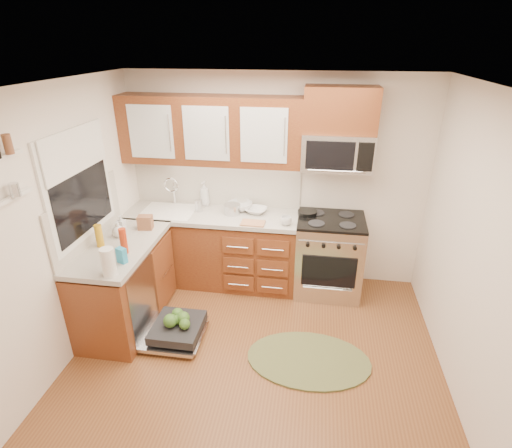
% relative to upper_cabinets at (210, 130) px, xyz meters
% --- Properties ---
extents(floor, '(3.50, 3.50, 0.00)m').
position_rel_upper_cabinets_xyz_m(floor, '(0.73, -1.57, -1.88)').
color(floor, brown).
rests_on(floor, ground).
extents(ceiling, '(3.50, 3.50, 0.00)m').
position_rel_upper_cabinets_xyz_m(ceiling, '(0.73, -1.57, 0.62)').
color(ceiling, white).
rests_on(ceiling, ground).
extents(wall_back, '(3.50, 0.04, 2.50)m').
position_rel_upper_cabinets_xyz_m(wall_back, '(0.73, 0.18, -0.62)').
color(wall_back, silver).
rests_on(wall_back, ground).
extents(wall_left, '(0.04, 3.50, 2.50)m').
position_rel_upper_cabinets_xyz_m(wall_left, '(-1.02, -1.57, -0.62)').
color(wall_left, silver).
rests_on(wall_left, ground).
extents(wall_right, '(0.04, 3.50, 2.50)m').
position_rel_upper_cabinets_xyz_m(wall_right, '(2.48, -1.57, -0.62)').
color(wall_right, silver).
rests_on(wall_right, ground).
extents(base_cabinet_back, '(2.05, 0.60, 0.85)m').
position_rel_upper_cabinets_xyz_m(base_cabinet_back, '(0.00, -0.12, -1.45)').
color(base_cabinet_back, '#5D2315').
rests_on(base_cabinet_back, ground).
extents(base_cabinet_left, '(0.60, 1.25, 0.85)m').
position_rel_upper_cabinets_xyz_m(base_cabinet_left, '(-0.72, -1.05, -1.45)').
color(base_cabinet_left, '#5D2315').
rests_on(base_cabinet_left, ground).
extents(countertop_back, '(2.07, 0.64, 0.05)m').
position_rel_upper_cabinets_xyz_m(countertop_back, '(0.00, -0.14, -0.97)').
color(countertop_back, '#ADA79E').
rests_on(countertop_back, base_cabinet_back).
extents(countertop_left, '(0.64, 1.27, 0.05)m').
position_rel_upper_cabinets_xyz_m(countertop_left, '(-0.71, -1.05, -0.97)').
color(countertop_left, '#ADA79E').
rests_on(countertop_left, base_cabinet_left).
extents(backsplash_back, '(2.05, 0.02, 0.57)m').
position_rel_upper_cabinets_xyz_m(backsplash_back, '(0.00, 0.16, -0.67)').
color(backsplash_back, '#B6AFA3').
rests_on(backsplash_back, ground).
extents(backsplash_left, '(0.02, 1.25, 0.57)m').
position_rel_upper_cabinets_xyz_m(backsplash_left, '(-1.01, -1.05, -0.67)').
color(backsplash_left, '#B6AFA3').
rests_on(backsplash_left, ground).
extents(upper_cabinets, '(2.05, 0.35, 0.75)m').
position_rel_upper_cabinets_xyz_m(upper_cabinets, '(0.00, 0.00, 0.00)').
color(upper_cabinets, '#5D2315').
rests_on(upper_cabinets, ground).
extents(cabinet_over_mw, '(0.76, 0.35, 0.47)m').
position_rel_upper_cabinets_xyz_m(cabinet_over_mw, '(1.41, 0.00, 0.26)').
color(cabinet_over_mw, '#5D2315').
rests_on(cabinet_over_mw, ground).
extents(range, '(0.76, 0.64, 0.95)m').
position_rel_upper_cabinets_xyz_m(range, '(1.41, -0.15, -1.40)').
color(range, silver).
rests_on(range, ground).
extents(microwave, '(0.76, 0.38, 0.40)m').
position_rel_upper_cabinets_xyz_m(microwave, '(1.41, -0.02, -0.18)').
color(microwave, silver).
rests_on(microwave, ground).
extents(sink, '(0.62, 0.50, 0.26)m').
position_rel_upper_cabinets_xyz_m(sink, '(-0.52, -0.16, -1.07)').
color(sink, white).
rests_on(sink, ground).
extents(dishwasher, '(0.70, 0.60, 0.20)m').
position_rel_upper_cabinets_xyz_m(dishwasher, '(-0.13, -1.27, -1.77)').
color(dishwasher, silver).
rests_on(dishwasher, ground).
extents(window, '(0.03, 1.05, 1.05)m').
position_rel_upper_cabinets_xyz_m(window, '(-1.01, -1.07, -0.32)').
color(window, white).
rests_on(window, ground).
extents(window_blind, '(0.02, 0.96, 0.40)m').
position_rel_upper_cabinets_xyz_m(window_blind, '(-0.98, -1.07, 0.00)').
color(window_blind, white).
rests_on(window_blind, ground).
extents(shelf_upper, '(0.04, 0.40, 0.03)m').
position_rel_upper_cabinets_xyz_m(shelf_upper, '(-0.99, -1.92, 0.17)').
color(shelf_upper, white).
rests_on(shelf_upper, ground).
extents(shelf_lower, '(0.04, 0.40, 0.03)m').
position_rel_upper_cabinets_xyz_m(shelf_lower, '(-0.99, -1.92, -0.12)').
color(shelf_lower, white).
rests_on(shelf_lower, ground).
extents(rug, '(1.36, 1.10, 0.02)m').
position_rel_upper_cabinets_xyz_m(rug, '(1.24, -1.38, -1.86)').
color(rug, olive).
rests_on(rug, ground).
extents(skillet, '(0.25, 0.25, 0.04)m').
position_rel_upper_cabinets_xyz_m(skillet, '(1.12, -0.05, -0.90)').
color(skillet, black).
rests_on(skillet, range).
extents(stock_pot, '(0.25, 0.25, 0.12)m').
position_rel_upper_cabinets_xyz_m(stock_pot, '(0.25, -0.11, -0.89)').
color(stock_pot, silver).
rests_on(stock_pot, countertop_back).
extents(cutting_board, '(0.27, 0.18, 0.02)m').
position_rel_upper_cabinets_xyz_m(cutting_board, '(0.53, -0.35, -0.94)').
color(cutting_board, '#B17B51').
rests_on(cutting_board, countertop_back).
extents(canister, '(0.09, 0.09, 0.14)m').
position_rel_upper_cabinets_xyz_m(canister, '(-0.16, -0.09, -0.88)').
color(canister, silver).
rests_on(canister, countertop_back).
extents(paper_towel_roll, '(0.14, 0.14, 0.26)m').
position_rel_upper_cabinets_xyz_m(paper_towel_roll, '(-0.53, -1.59, -0.82)').
color(paper_towel_roll, white).
rests_on(paper_towel_roll, countertop_left).
extents(mustard_bottle, '(0.10, 0.10, 0.23)m').
position_rel_upper_cabinets_xyz_m(mustard_bottle, '(-0.88, -1.10, -0.84)').
color(mustard_bottle, gold).
rests_on(mustard_bottle, countertop_left).
extents(red_bottle, '(0.08, 0.08, 0.26)m').
position_rel_upper_cabinets_xyz_m(red_bottle, '(-0.58, -1.20, -0.82)').
color(red_bottle, '#B22D0E').
rests_on(red_bottle, countertop_left).
extents(wooden_box, '(0.16, 0.13, 0.15)m').
position_rel_upper_cabinets_xyz_m(wooden_box, '(-0.60, -0.65, -0.87)').
color(wooden_box, brown).
rests_on(wooden_box, countertop_left).
extents(blue_carton, '(0.11, 0.09, 0.15)m').
position_rel_upper_cabinets_xyz_m(blue_carton, '(-0.52, -1.37, -0.88)').
color(blue_carton, '#288EBC').
rests_on(blue_carton, countertop_left).
extents(bowl_a, '(0.29, 0.29, 0.06)m').
position_rel_upper_cabinets_xyz_m(bowl_a, '(0.52, -0.04, -0.92)').
color(bowl_a, '#999999').
rests_on(bowl_a, countertop_back).
extents(bowl_b, '(0.39, 0.39, 0.09)m').
position_rel_upper_cabinets_xyz_m(bowl_b, '(0.31, 0.03, -0.90)').
color(bowl_b, '#999999').
rests_on(bowl_b, countertop_back).
extents(cup, '(0.12, 0.12, 0.10)m').
position_rel_upper_cabinets_xyz_m(cup, '(0.90, -0.32, -0.90)').
color(cup, '#999999').
rests_on(cup, countertop_back).
extents(soap_bottle_a, '(0.14, 0.15, 0.30)m').
position_rel_upper_cabinets_xyz_m(soap_bottle_a, '(-0.14, 0.10, -0.80)').
color(soap_bottle_a, '#999999').
rests_on(soap_bottle_a, countertop_back).
extents(soap_bottle_b, '(0.09, 0.09, 0.17)m').
position_rel_upper_cabinets_xyz_m(soap_bottle_b, '(-0.84, -0.73, -0.86)').
color(soap_bottle_b, '#999999').
rests_on(soap_bottle_b, countertop_left).
extents(soap_bottle_c, '(0.13, 0.13, 0.17)m').
position_rel_upper_cabinets_xyz_m(soap_bottle_c, '(-0.80, -0.88, -0.87)').
color(soap_bottle_c, '#999999').
rests_on(soap_bottle_c, countertop_left).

